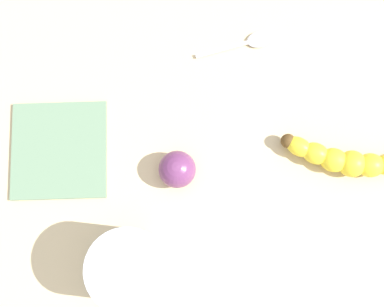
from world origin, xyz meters
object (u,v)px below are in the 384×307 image
at_px(banana, 352,160).
at_px(teaspoon, 255,41).
at_px(smoothie_glass, 131,267).
at_px(plum_fruit, 177,169).

xyz_separation_m(banana, teaspoon, (-0.07, 0.20, -0.01)).
bearing_deg(teaspoon, banana, -70.44).
bearing_deg(banana, teaspoon, 133.68).
distance_m(banana, smoothie_glass, 0.32).
bearing_deg(plum_fruit, smoothie_glass, -130.62).
distance_m(smoothie_glass, plum_fruit, 0.14).
height_order(banana, plum_fruit, plum_fruit).
relative_size(banana, smoothie_glass, 1.76).
bearing_deg(plum_fruit, teaspoon, 43.11).
height_order(banana, teaspoon, banana).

